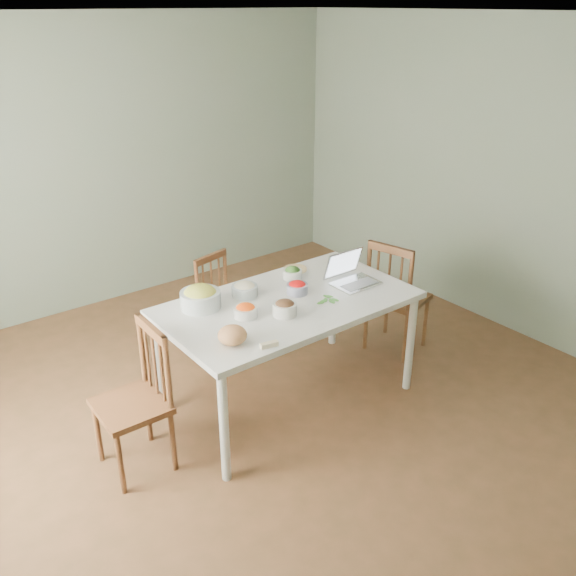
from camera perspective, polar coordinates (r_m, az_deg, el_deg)
floor at (r=4.69m, az=-1.78°, el=-11.03°), size 5.00×5.00×0.00m
ceiling at (r=3.79m, az=-2.37°, el=24.13°), size 5.00×5.00×0.00m
wall_back at (r=6.17m, az=-15.99°, el=10.90°), size 5.00×0.00×2.70m
wall_right at (r=5.79m, az=18.77°, el=9.66°), size 0.00×5.00×2.70m
dining_table at (r=4.54m, az=0.00°, el=-5.94°), size 1.79×1.01×0.84m
chair_far at (r=5.16m, az=-5.69°, el=-1.81°), size 0.46×0.45×0.87m
chair_left at (r=4.02m, az=-14.41°, el=-10.27°), size 0.42×0.44×0.98m
chair_right at (r=5.29m, az=10.18°, el=-0.63°), size 0.52×0.54×1.01m
bread_boule at (r=3.80m, az=-5.19°, el=-4.38°), size 0.24×0.24×0.12m
butter_stick at (r=3.77m, az=-1.77°, el=-5.28°), size 0.12×0.06×0.03m
bowl_squash at (r=4.26m, az=-8.14°, el=-0.82°), size 0.31×0.31×0.16m
bowl_carrot at (r=4.12m, az=-3.96°, el=-2.10°), size 0.19×0.19×0.09m
bowl_onion at (r=4.41m, az=-4.05°, el=-0.10°), size 0.25×0.25×0.10m
bowl_mushroom at (r=4.13m, az=-0.30°, el=-1.86°), size 0.18×0.18×0.11m
bowl_redpep at (r=4.44m, az=0.86°, el=0.05°), size 0.18×0.18×0.09m
bowl_broccoli at (r=4.68m, az=0.42°, el=1.44°), size 0.17×0.17×0.09m
flatbread at (r=4.84m, az=0.68°, el=1.78°), size 0.24×0.24×0.02m
basil_bunch at (r=4.34m, az=3.55°, el=-1.08°), size 0.19×0.19×0.02m
laptop at (r=4.57m, az=6.39°, el=1.65°), size 0.34×0.30×0.23m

